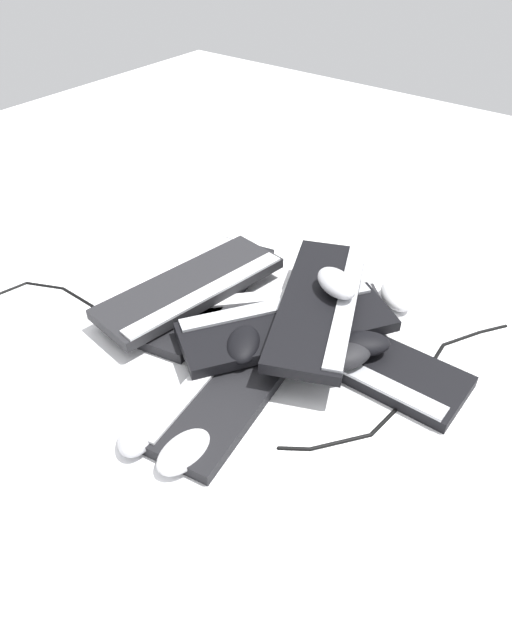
{
  "coord_description": "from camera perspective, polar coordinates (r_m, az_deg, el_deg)",
  "views": [
    {
      "loc": [
        0.8,
        0.63,
        0.78
      ],
      "look_at": [
        0.07,
        0.07,
        0.04
      ],
      "focal_mm": 32.0,
      "sensor_mm": 36.0,
      "label": 1
    }
  ],
  "objects": [
    {
      "name": "keyboard_3",
      "position": [
        1.32,
        -5.31,
        2.88
      ],
      "size": [
        0.46,
        0.23,
        0.03
      ],
      "color": "black",
      "rests_on": "ground"
    },
    {
      "name": "cable_1",
      "position": [
        1.14,
        15.15,
        -6.24
      ],
      "size": [
        0.57,
        0.2,
        0.01
      ],
      "color": "black",
      "rests_on": "ground"
    },
    {
      "name": "keyboard_5",
      "position": [
        1.17,
        3.09,
        -0.57
      ],
      "size": [
        0.45,
        0.37,
        0.03
      ],
      "color": "black",
      "rests_on": "keyboard_2"
    },
    {
      "name": "mouse_5",
      "position": [
        1.1,
        8.8,
        -3.59
      ],
      "size": [
        0.13,
        0.11,
        0.04
      ],
      "primitive_type": "ellipsoid",
      "rotation": [
        0.0,
        0.0,
        2.59
      ],
      "color": "black",
      "rests_on": "keyboard_1"
    },
    {
      "name": "keyboard_1",
      "position": [
        1.16,
        9.95,
        -3.51
      ],
      "size": [
        0.15,
        0.44,
        0.03
      ],
      "color": "black",
      "rests_on": "ground"
    },
    {
      "name": "mouse_0",
      "position": [
        1.02,
        -11.57,
        -10.87
      ],
      "size": [
        0.13,
        0.11,
        0.04
      ],
      "primitive_type": "ellipsoid",
      "rotation": [
        0.0,
        0.0,
        0.43
      ],
      "color": "#B7B7BC",
      "rests_on": "ground"
    },
    {
      "name": "keyboard_6",
      "position": [
        1.18,
        6.47,
        1.7
      ],
      "size": [
        0.46,
        0.31,
        0.03
      ],
      "color": "black",
      "rests_on": "keyboard_5"
    },
    {
      "name": "keyboard_4",
      "position": [
        1.28,
        -6.45,
        3.24
      ],
      "size": [
        0.46,
        0.21,
        0.03
      ],
      "color": "#232326",
      "rests_on": "keyboard_3"
    },
    {
      "name": "mouse_3",
      "position": [
        1.33,
        13.86,
        2.36
      ],
      "size": [
        0.12,
        0.12,
        0.04
      ],
      "primitive_type": "ellipsoid",
      "rotation": [
        0.0,
        0.0,
        3.91
      ],
      "color": "silver",
      "rests_on": "ground"
    },
    {
      "name": "mouse_1",
      "position": [
        1.13,
        10.57,
        -2.34
      ],
      "size": [
        0.12,
        0.13,
        0.04
      ],
      "primitive_type": "ellipsoid",
      "rotation": [
        0.0,
        0.0,
        5.41
      ],
      "color": "black",
      "rests_on": "keyboard_1"
    },
    {
      "name": "keyboard_0",
      "position": [
        1.09,
        -2.12,
        -5.96
      ],
      "size": [
        0.46,
        0.22,
        0.03
      ],
      "color": "black",
      "rests_on": "ground"
    },
    {
      "name": "ground_plane",
      "position": [
        1.29,
        -0.48,
        1.31
      ],
      "size": [
        3.2,
        3.2,
        0.0
      ],
      "primitive_type": "plane",
      "color": "white"
    },
    {
      "name": "mouse_4",
      "position": [
        0.98,
        -7.2,
        -12.94
      ],
      "size": [
        0.11,
        0.07,
        0.04
      ],
      "primitive_type": "ellipsoid",
      "rotation": [
        0.0,
        0.0,
        6.25
      ],
      "color": "silver",
      "rests_on": "ground"
    },
    {
      "name": "mouse_6",
      "position": [
        1.18,
        8.05,
        3.69
      ],
      "size": [
        0.11,
        0.13,
        0.04
      ],
      "primitive_type": "ellipsoid",
      "rotation": [
        0.0,
        0.0,
        4.2
      ],
      "color": "#B7B7BC",
      "rests_on": "keyboard_6"
    },
    {
      "name": "mouse_2",
      "position": [
        1.11,
        -1.26,
        -2.47
      ],
      "size": [
        0.13,
        0.11,
        0.04
      ],
      "primitive_type": "ellipsoid",
      "rotation": [
        0.0,
        0.0,
        3.67
      ],
      "color": "black",
      "rests_on": "keyboard_0"
    },
    {
      "name": "keyboard_2",
      "position": [
        1.24,
        2.96,
        0.5
      ],
      "size": [
        0.42,
        0.41,
        0.03
      ],
      "color": "#232326",
      "rests_on": "ground"
    }
  ]
}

